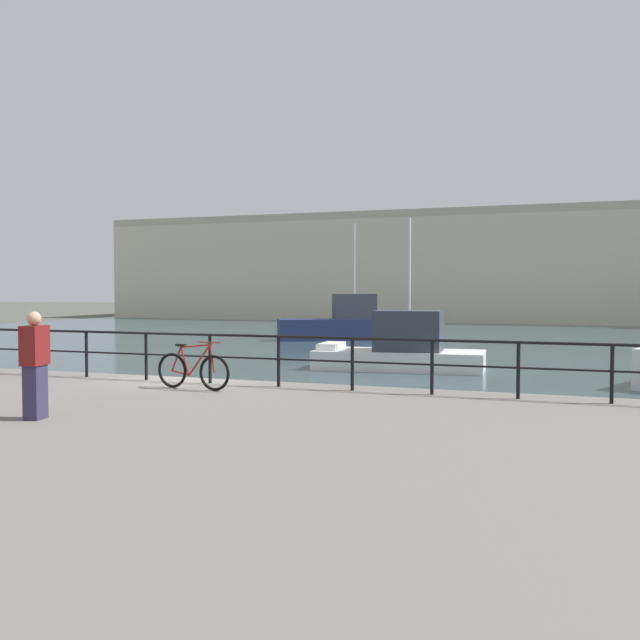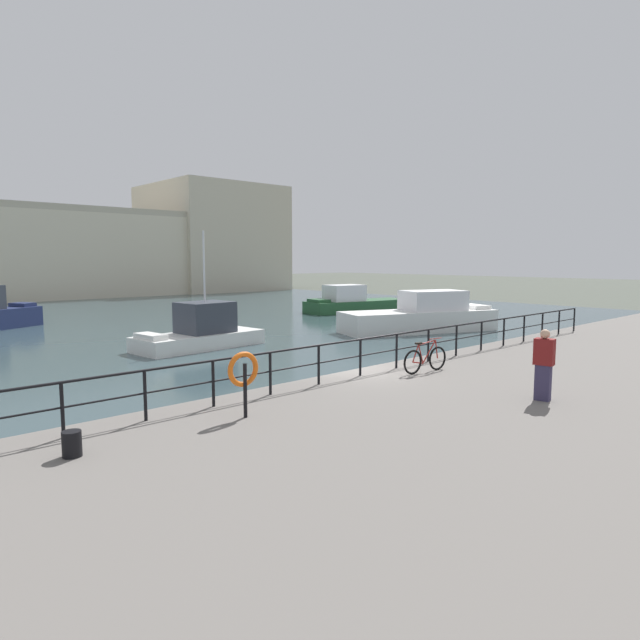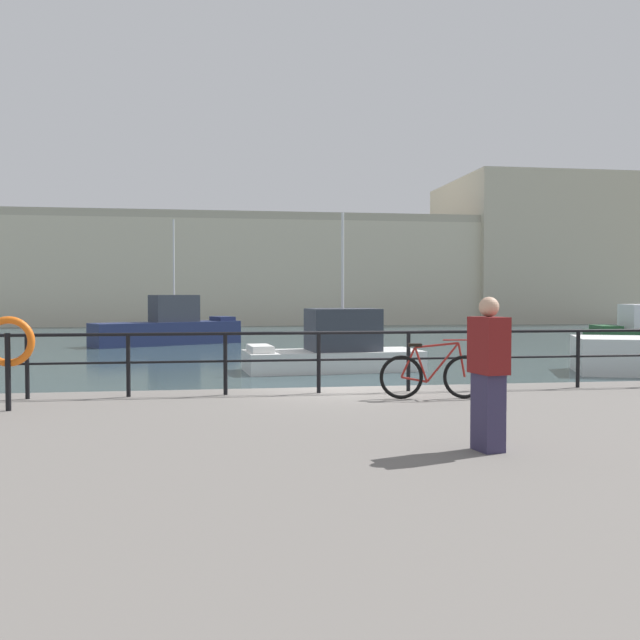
{
  "view_description": "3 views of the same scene",
  "coord_description": "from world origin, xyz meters",
  "px_view_note": "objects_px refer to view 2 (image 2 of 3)",
  "views": [
    {
      "loc": [
        8.62,
        -14.67,
        3.12
      ],
      "look_at": [
        0.67,
        6.81,
        2.12
      ],
      "focal_mm": 41.04,
      "sensor_mm": 36.0,
      "label": 1
    },
    {
      "loc": [
        -11.91,
        -11.23,
        4.37
      ],
      "look_at": [
        1.86,
        3.71,
        2.12
      ],
      "focal_mm": 30.58,
      "sensor_mm": 36.0,
      "label": 2
    },
    {
      "loc": [
        -2.48,
        -12.84,
        2.77
      ],
      "look_at": [
        -0.0,
        3.63,
        2.18
      ],
      "focal_mm": 39.5,
      "sensor_mm": 36.0,
      "label": 3
    }
  ],
  "objects_px": {
    "harbor_building": "(46,250)",
    "moored_small_launch": "(353,302)",
    "moored_green_narrowboat": "(422,316)",
    "moored_red_daysailer": "(201,331)",
    "standing_person": "(544,364)",
    "mooring_bollard": "(72,444)",
    "parked_bicycle": "(425,359)",
    "life_ring_stand": "(243,371)"
  },
  "relations": [
    {
      "from": "harbor_building",
      "to": "moored_small_launch",
      "type": "height_order",
      "value": "harbor_building"
    },
    {
      "from": "moored_green_narrowboat",
      "to": "moored_red_daysailer",
      "type": "bearing_deg",
      "value": -174.96
    },
    {
      "from": "moored_small_launch",
      "to": "standing_person",
      "type": "relative_size",
      "value": 5.61
    },
    {
      "from": "mooring_bollard",
      "to": "moored_green_narrowboat",
      "type": "bearing_deg",
      "value": 24.02
    },
    {
      "from": "moored_small_launch",
      "to": "standing_person",
      "type": "bearing_deg",
      "value": 61.86
    },
    {
      "from": "parked_bicycle",
      "to": "moored_red_daysailer",
      "type": "bearing_deg",
      "value": 93.13
    },
    {
      "from": "moored_green_narrowboat",
      "to": "mooring_bollard",
      "type": "height_order",
      "value": "moored_green_narrowboat"
    },
    {
      "from": "moored_small_launch",
      "to": "harbor_building",
      "type": "bearing_deg",
      "value": -60.54
    },
    {
      "from": "moored_red_daysailer",
      "to": "standing_person",
      "type": "height_order",
      "value": "moored_red_daysailer"
    },
    {
      "from": "moored_red_daysailer",
      "to": "mooring_bollard",
      "type": "height_order",
      "value": "moored_red_daysailer"
    },
    {
      "from": "life_ring_stand",
      "to": "standing_person",
      "type": "relative_size",
      "value": 0.83
    },
    {
      "from": "harbor_building",
      "to": "moored_red_daysailer",
      "type": "xyz_separation_m",
      "value": [
        -6.08,
        -45.19,
        -4.64
      ]
    },
    {
      "from": "harbor_building",
      "to": "moored_green_narrowboat",
      "type": "bearing_deg",
      "value": -81.67
    },
    {
      "from": "life_ring_stand",
      "to": "mooring_bollard",
      "type": "bearing_deg",
      "value": 179.52
    },
    {
      "from": "moored_small_launch",
      "to": "mooring_bollard",
      "type": "height_order",
      "value": "moored_small_launch"
    },
    {
      "from": "moored_green_narrowboat",
      "to": "life_ring_stand",
      "type": "xyz_separation_m",
      "value": [
        -20.62,
        -10.77,
        1.12
      ]
    },
    {
      "from": "moored_small_launch",
      "to": "life_ring_stand",
      "type": "xyz_separation_m",
      "value": [
        -26.49,
        -22.26,
        1.24
      ]
    },
    {
      "from": "mooring_bollard",
      "to": "moored_small_launch",
      "type": "bearing_deg",
      "value": 36.57
    },
    {
      "from": "moored_red_daysailer",
      "to": "parked_bicycle",
      "type": "distance_m",
      "value": 14.25
    },
    {
      "from": "harbor_building",
      "to": "moored_red_daysailer",
      "type": "height_order",
      "value": "harbor_building"
    },
    {
      "from": "moored_green_narrowboat",
      "to": "life_ring_stand",
      "type": "distance_m",
      "value": 23.29
    },
    {
      "from": "standing_person",
      "to": "moored_small_launch",
      "type": "bearing_deg",
      "value": 41.08
    },
    {
      "from": "standing_person",
      "to": "harbor_building",
      "type": "bearing_deg",
      "value": 72.69
    },
    {
      "from": "moored_red_daysailer",
      "to": "standing_person",
      "type": "relative_size",
      "value": 3.9
    },
    {
      "from": "parked_bicycle",
      "to": "life_ring_stand",
      "type": "bearing_deg",
      "value": -171.98
    },
    {
      "from": "moored_red_daysailer",
      "to": "moored_small_launch",
      "type": "relative_size",
      "value": 0.7
    },
    {
      "from": "life_ring_stand",
      "to": "moored_red_daysailer",
      "type": "bearing_deg",
      "value": 62.8
    },
    {
      "from": "moored_green_narrowboat",
      "to": "life_ring_stand",
      "type": "height_order",
      "value": "moored_green_narrowboat"
    },
    {
      "from": "moored_red_daysailer",
      "to": "life_ring_stand",
      "type": "relative_size",
      "value": 4.72
    },
    {
      "from": "parked_bicycle",
      "to": "standing_person",
      "type": "xyz_separation_m",
      "value": [
        -0.59,
        -3.82,
        0.47
      ]
    },
    {
      "from": "harbor_building",
      "to": "standing_person",
      "type": "bearing_deg",
      "value": -96.76
    },
    {
      "from": "mooring_bollard",
      "to": "life_ring_stand",
      "type": "height_order",
      "value": "life_ring_stand"
    },
    {
      "from": "parked_bicycle",
      "to": "life_ring_stand",
      "type": "distance_m",
      "value": 6.59
    },
    {
      "from": "harbor_building",
      "to": "mooring_bollard",
      "type": "xyz_separation_m",
      "value": [
        -16.95,
        -59.55,
        -4.18
      ]
    },
    {
      "from": "harbor_building",
      "to": "parked_bicycle",
      "type": "height_order",
      "value": "harbor_building"
    },
    {
      "from": "parked_bicycle",
      "to": "standing_person",
      "type": "relative_size",
      "value": 1.04
    },
    {
      "from": "moored_small_launch",
      "to": "mooring_bollard",
      "type": "xyz_separation_m",
      "value": [
        -29.96,
        -22.23,
        0.49
      ]
    },
    {
      "from": "moored_red_daysailer",
      "to": "parked_bicycle",
      "type": "xyz_separation_m",
      "value": [
        -0.83,
        -14.21,
        0.63
      ]
    },
    {
      "from": "harbor_building",
      "to": "mooring_bollard",
      "type": "height_order",
      "value": "harbor_building"
    },
    {
      "from": "moored_green_narrowboat",
      "to": "moored_small_launch",
      "type": "bearing_deg",
      "value": 83.28
    },
    {
      "from": "moored_green_narrowboat",
      "to": "moored_red_daysailer",
      "type": "relative_size",
      "value": 1.53
    },
    {
      "from": "parked_bicycle",
      "to": "standing_person",
      "type": "height_order",
      "value": "standing_person"
    }
  ]
}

